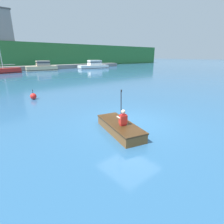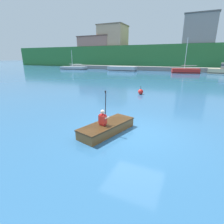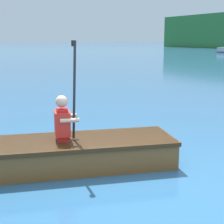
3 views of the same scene
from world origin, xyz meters
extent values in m
plane|color=#28567F|center=(0.00, 0.00, 0.00)|extent=(300.00, 300.00, 0.00)
cube|color=brown|center=(-1.14, -0.51, 0.21)|extent=(1.56, 2.79, 0.41)
cube|color=#432A13|center=(-1.14, -0.51, 0.38)|extent=(1.61, 2.84, 0.06)
cube|color=#432A13|center=(-1.14, -0.51, 0.37)|extent=(1.31, 2.39, 0.02)
cone|color=brown|center=(-0.81, 0.72, 0.23)|extent=(0.39, 0.39, 0.37)
cube|color=brown|center=(-1.19, -0.70, 0.36)|extent=(0.88, 0.38, 0.03)
cube|color=red|center=(-1.21, -0.76, 0.64)|extent=(0.27, 0.22, 0.46)
cube|color=red|center=(-1.21, -0.76, 0.66)|extent=(0.33, 0.28, 0.34)
sphere|color=beige|center=(-1.21, -0.76, 0.98)|extent=(0.17, 0.17, 0.17)
cylinder|color=beige|center=(-1.04, -0.71, 0.73)|extent=(0.12, 0.27, 0.06)
cylinder|color=beige|center=(-1.33, -0.63, 0.73)|extent=(0.12, 0.27, 0.06)
cylinder|color=#232328|center=(-1.16, -0.59, 1.12)|extent=(0.06, 0.09, 1.38)
cylinder|color=black|center=(-1.16, -0.59, 1.77)|extent=(0.05, 0.05, 0.08)
camera|label=1|loc=(-5.71, -5.40, 3.06)|focal=28.00mm
camera|label=2|loc=(1.91, -6.63, 3.07)|focal=28.00mm
camera|label=3|loc=(3.27, -2.31, 1.84)|focal=55.00mm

